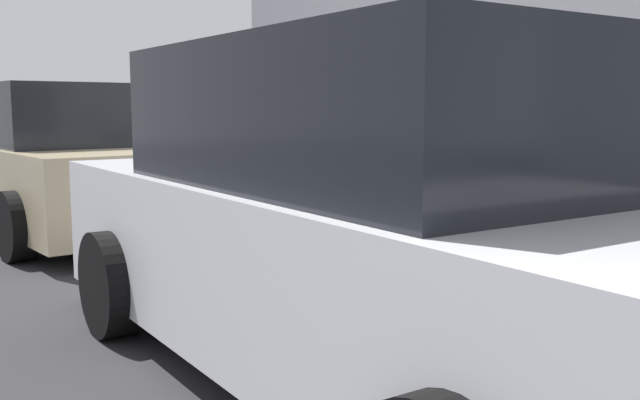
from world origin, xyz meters
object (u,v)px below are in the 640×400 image
suitcase_teal_3 (524,224)px  suitcase_red_8 (337,193)px  bollard_post (219,171)px  suitcase_black_4 (471,217)px  suitcase_teal_10 (289,184)px  suitcase_olive_9 (310,191)px  suitcase_navy_5 (435,200)px  suitcase_red_1 (630,243)px  parked_car_white_0 (379,228)px  suitcase_olive_2 (574,235)px  parked_car_beige_1 (62,163)px  suitcase_maroon_6 (393,204)px  suitcase_silver_7 (363,195)px  fire_hydrant (252,171)px

suitcase_teal_3 → suitcase_red_8: bearing=0.7°
suitcase_red_8 → bollard_post: suitcase_red_8 is taller
suitcase_black_4 → suitcase_teal_10: bearing=-0.8°
suitcase_olive_9 → suitcase_navy_5: bearing=-178.4°
suitcase_red_1 → suitcase_teal_10: size_ratio=0.95×
suitcase_teal_3 → suitcase_black_4: (0.54, 0.05, -0.01)m
suitcase_red_8 → parked_car_white_0: (-3.65, 2.47, 0.36)m
suitcase_olive_2 → parked_car_white_0: 2.58m
suitcase_red_1 → parked_car_beige_1: size_ratio=0.18×
suitcase_olive_2 → suitcase_maroon_6: suitcase_maroon_6 is taller
suitcase_teal_10 → parked_car_white_0: parked_car_white_0 is taller
suitcase_red_1 → parked_car_white_0: (-0.17, 2.50, 0.38)m
suitcase_teal_3 → parked_car_white_0: 2.76m
suitcase_silver_7 → bollard_post: suitcase_silver_7 is taller
suitcase_red_1 → suitcase_maroon_6: size_ratio=0.97×
suitcase_black_4 → suitcase_olive_9: 2.51m
suitcase_black_4 → fire_hydrant: (3.80, 0.03, 0.13)m
suitcase_maroon_6 → suitcase_red_8: bearing=-4.0°
suitcase_red_1 → parked_car_white_0: size_ratio=0.17×
suitcase_olive_2 → suitcase_black_4: bearing=1.2°
suitcase_olive_9 → parked_car_beige_1: (1.29, 2.45, 0.35)m
suitcase_red_1 → suitcase_red_8: bearing=0.5°
suitcase_black_4 → suitcase_silver_7: bearing=0.9°
suitcase_black_4 → suitcase_navy_5: 0.51m
suitcase_navy_5 → parked_car_beige_1: parked_car_beige_1 is taller
suitcase_red_1 → suitcase_silver_7: bearing=1.4°
suitcase_red_8 → parked_car_beige_1: 3.07m
suitcase_teal_3 → bollard_post: (4.99, 0.22, 0.09)m
suitcase_black_4 → bollard_post: (4.45, 0.18, 0.09)m
suitcase_silver_7 → suitcase_red_8: bearing=-4.3°
suitcase_black_4 → suitcase_silver_7: (1.49, 0.02, 0.05)m
parked_car_white_0 → suitcase_teal_3: bearing=-66.0°
suitcase_black_4 → suitcase_olive_9: suitcase_olive_9 is taller
suitcase_red_8 → parked_car_white_0: size_ratio=0.16×
suitcase_teal_3 → suitcase_red_1: bearing=179.9°
bollard_post → fire_hydrant: bearing=-166.9°
suitcase_olive_9 → suitcase_teal_10: 0.53m
suitcase_teal_10 → suitcase_black_4: bearing=179.2°
suitcase_black_4 → suitcase_silver_7: 1.49m
suitcase_red_8 → bollard_post: bearing=4.5°
suitcase_red_1 → parked_car_white_0: parked_car_white_0 is taller
parked_car_white_0 → suitcase_silver_7: bearing=-37.7°
suitcase_olive_9 → parked_car_white_0: bearing=149.5°
suitcase_teal_10 → fire_hydrant: size_ratio=1.12×
fire_hydrant → parked_car_beige_1: (-0.01, 2.43, 0.21)m
suitcase_olive_2 → parked_car_beige_1: (4.83, 2.47, 0.36)m
suitcase_olive_2 → fire_hydrant: (4.84, 0.05, 0.14)m
suitcase_teal_3 → suitcase_teal_10: 3.57m
suitcase_red_1 → bollard_post: (5.93, 0.22, 0.10)m
suitcase_red_8 → fire_hydrant: (1.80, 0.04, 0.12)m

